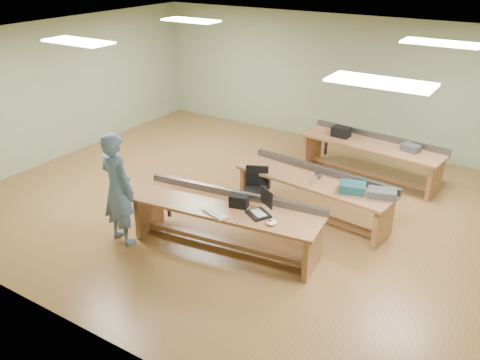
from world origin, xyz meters
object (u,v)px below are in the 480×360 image
(parts_bin_teal, at_px, (352,188))
(parts_bin_grey, at_px, (382,193))
(workbench_back, at_px, (371,152))
(person, at_px, (118,189))
(workbench_front, at_px, (226,216))
(task_chair, at_px, (256,198))
(mug, at_px, (318,175))
(laptop_base, at_px, (258,214))
(camera_bag, at_px, (239,201))
(workbench_mid, at_px, (314,189))
(drinks_can, at_px, (315,179))

(parts_bin_teal, distance_m, parts_bin_grey, 0.47)
(workbench_back, height_order, person, person)
(person, bearing_deg, workbench_front, -145.55)
(workbench_front, height_order, task_chair, task_chair)
(parts_bin_teal, distance_m, mug, 0.71)
(person, relative_size, parts_bin_teal, 4.49)
(workbench_front, distance_m, laptop_base, 0.61)
(camera_bag, bearing_deg, mug, 55.97)
(workbench_mid, xyz_separation_m, drinks_can, (0.07, -0.15, 0.26))
(task_chair, height_order, mug, task_chair)
(workbench_mid, relative_size, parts_bin_teal, 6.97)
(workbench_back, bearing_deg, task_chair, -106.94)
(workbench_back, distance_m, parts_bin_teal, 2.39)
(workbench_mid, relative_size, person, 1.55)
(workbench_front, height_order, person, person)
(laptop_base, relative_size, camera_bag, 1.21)
(mug, bearing_deg, laptop_base, -96.77)
(workbench_mid, bearing_deg, person, -127.89)
(workbench_mid, relative_size, drinks_can, 21.83)
(workbench_back, bearing_deg, workbench_front, -97.84)
(person, bearing_deg, task_chair, -116.48)
(workbench_front, relative_size, workbench_back, 1.05)
(camera_bag, xyz_separation_m, task_chair, (-0.35, 1.10, -0.52))
(workbench_back, distance_m, mug, 2.18)
(workbench_mid, height_order, parts_bin_teal, parts_bin_teal)
(mug, xyz_separation_m, drinks_can, (0.04, -0.20, 0.02))
(task_chair, bearing_deg, parts_bin_grey, -13.48)
(drinks_can, bearing_deg, workbench_mid, 115.82)
(camera_bag, height_order, parts_bin_grey, camera_bag)
(workbench_mid, bearing_deg, mug, 62.57)
(person, height_order, laptop_base, person)
(parts_bin_grey, bearing_deg, camera_bag, -139.38)
(workbench_back, xyz_separation_m, task_chair, (-1.16, -2.65, -0.23))
(workbench_front, xyz_separation_m, mug, (0.77, 1.68, 0.24))
(task_chair, relative_size, mug, 6.87)
(task_chair, xyz_separation_m, parts_bin_teal, (1.62, 0.32, 0.50))
(person, xyz_separation_m, task_chair, (1.39, 1.90, -0.61))
(workbench_back, height_order, mug, workbench_back)
(workbench_back, distance_m, person, 5.23)
(workbench_front, distance_m, mug, 1.87)
(parts_bin_teal, bearing_deg, camera_bag, -131.92)
(workbench_back, bearing_deg, mug, -89.13)
(laptop_base, relative_size, mug, 2.62)
(workbench_mid, relative_size, laptop_base, 8.61)
(person, relative_size, task_chair, 2.11)
(parts_bin_grey, bearing_deg, person, -146.61)
(parts_bin_teal, bearing_deg, laptop_base, -120.59)
(parts_bin_grey, xyz_separation_m, drinks_can, (-1.12, -0.09, 0.01))
(person, distance_m, laptop_base, 2.25)
(task_chair, distance_m, drinks_can, 1.13)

